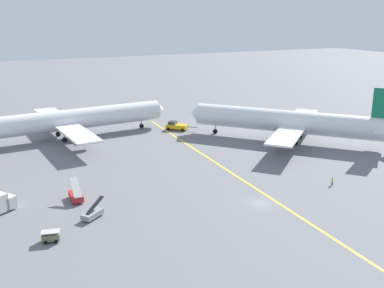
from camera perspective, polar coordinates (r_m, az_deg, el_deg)
ground_plane at (r=83.08m, az=8.72°, el=-7.47°), size 600.00×600.00×0.00m
taxiway_stripe at (r=92.50m, az=6.95°, el=-4.89°), size 4.87×119.94×0.01m
airliner_at_gate_left at (r=128.22m, az=-15.16°, el=3.00°), size 57.35×46.41×16.87m
airliner_being_pushed at (r=123.10m, az=12.05°, el=2.80°), size 42.00×45.91×15.88m
pushback_tug at (r=133.44m, az=-2.01°, el=2.34°), size 7.85×7.75×2.84m
gse_belt_loader_portside at (r=77.92m, az=-12.58°, el=-8.67°), size 4.66×3.99×3.02m
gse_baggage_cart_near_cluster at (r=72.04m, az=-17.58°, el=-11.18°), size 3.02×2.16×1.71m
gse_stair_truck_yellow at (r=85.61m, az=-14.60°, el=-6.35°), size 2.04×4.65×4.06m
ground_crew_wing_walker_right at (r=94.52m, az=17.47°, el=-4.54°), size 0.41×0.43×1.62m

